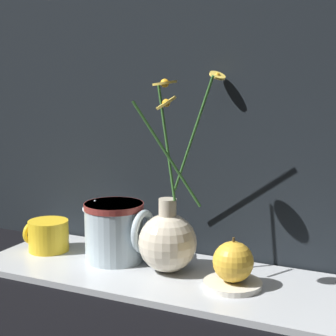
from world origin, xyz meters
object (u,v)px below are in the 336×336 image
object	(u,v)px
vase_with_flowers	(168,238)
orange_fruit	(233,262)
yellow_mug	(48,235)
ceramic_pitcher	(115,229)

from	to	relation	value
vase_with_flowers	orange_fruit	world-z (taller)	vase_with_flowers
yellow_mug	vase_with_flowers	bearing A→B (deg)	-0.67
vase_with_flowers	ceramic_pitcher	distance (m)	0.12
yellow_mug	orange_fruit	world-z (taller)	orange_fruit
vase_with_flowers	ceramic_pitcher	world-z (taller)	vase_with_flowers
vase_with_flowers	yellow_mug	bearing A→B (deg)	179.33
orange_fruit	ceramic_pitcher	bearing A→B (deg)	172.44
vase_with_flowers	orange_fruit	bearing A→B (deg)	-9.30
vase_with_flowers	yellow_mug	world-z (taller)	vase_with_flowers
ceramic_pitcher	yellow_mug	bearing A→B (deg)	-176.96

